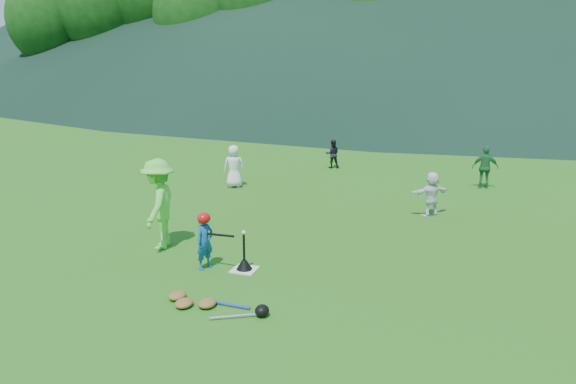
# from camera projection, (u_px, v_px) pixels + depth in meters

# --- Properties ---
(ground) EXTENTS (120.00, 120.00, 0.00)m
(ground) POSITION_uv_depth(u_px,v_px,m) (244.00, 270.00, 10.46)
(ground) COLOR #316216
(ground) RESTS_ON ground
(home_plate) EXTENTS (0.45, 0.45, 0.02)m
(home_plate) POSITION_uv_depth(u_px,v_px,m) (244.00, 270.00, 10.45)
(home_plate) COLOR silver
(home_plate) RESTS_ON ground
(baseball) EXTENTS (0.08, 0.08, 0.08)m
(baseball) POSITION_uv_depth(u_px,v_px,m) (244.00, 232.00, 10.27)
(baseball) COLOR white
(baseball) RESTS_ON batting_tee
(batter_child) EXTENTS (0.37, 0.45, 1.06)m
(batter_child) POSITION_uv_depth(u_px,v_px,m) (205.00, 242.00, 10.41)
(batter_child) COLOR #134C88
(batter_child) RESTS_ON ground
(adult_coach) EXTENTS (0.98, 1.34, 1.87)m
(adult_coach) POSITION_uv_depth(u_px,v_px,m) (159.00, 204.00, 11.44)
(adult_coach) COLOR #62DD41
(adult_coach) RESTS_ON ground
(fielder_a) EXTENTS (0.73, 0.62, 1.26)m
(fielder_a) POSITION_uv_depth(u_px,v_px,m) (234.00, 166.00, 16.59)
(fielder_a) COLOR white
(fielder_a) RESTS_ON ground
(fielder_b) EXTENTS (0.58, 0.51, 0.98)m
(fielder_b) POSITION_uv_depth(u_px,v_px,m) (333.00, 154.00, 19.32)
(fielder_b) COLOR black
(fielder_b) RESTS_ON ground
(fielder_c) EXTENTS (0.77, 0.39, 1.26)m
(fielder_c) POSITION_uv_depth(u_px,v_px,m) (485.00, 167.00, 16.44)
(fielder_c) COLOR #227236
(fielder_c) RESTS_ON ground
(fielder_d) EXTENTS (1.01, 0.90, 1.11)m
(fielder_d) POSITION_uv_depth(u_px,v_px,m) (432.00, 194.00, 13.73)
(fielder_d) COLOR white
(fielder_d) RESTS_ON ground
(batting_tee) EXTENTS (0.30, 0.30, 0.68)m
(batting_tee) POSITION_uv_depth(u_px,v_px,m) (244.00, 264.00, 10.42)
(batting_tee) COLOR black
(batting_tee) RESTS_ON home_plate
(batter_gear) EXTENTS (0.73, 0.26, 0.43)m
(batter_gear) POSITION_uv_depth(u_px,v_px,m) (205.00, 220.00, 10.29)
(batter_gear) COLOR red
(batter_gear) RESTS_ON ground
(equipment_pile) EXTENTS (1.80, 0.69, 0.19)m
(equipment_pile) POSITION_uv_depth(u_px,v_px,m) (207.00, 303.00, 8.94)
(equipment_pile) COLOR olive
(equipment_pile) RESTS_ON ground
(outfield_fence) EXTENTS (70.07, 0.08, 1.33)m
(outfield_fence) POSITION_uv_depth(u_px,v_px,m) (417.00, 102.00, 35.94)
(outfield_fence) COLOR gray
(outfield_fence) RESTS_ON ground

